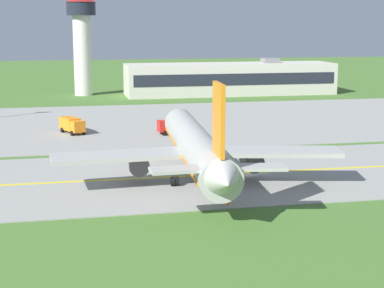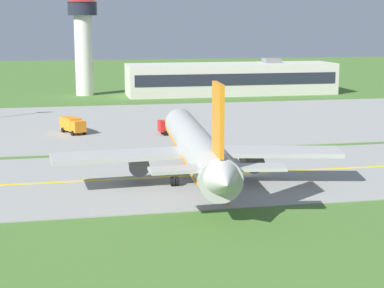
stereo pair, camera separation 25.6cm
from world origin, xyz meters
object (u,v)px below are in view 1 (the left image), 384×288
(service_truck_baggage, at_px, (171,128))
(control_tower, at_px, (82,35))
(service_truck_fuel, at_px, (72,125))
(airplane_lead, at_px, (196,147))

(service_truck_baggage, relative_size, control_tower, 0.26)
(service_truck_baggage, bearing_deg, control_tower, 100.43)
(service_truck_fuel, height_order, control_tower, control_tower)
(airplane_lead, bearing_deg, service_truck_baggage, 85.05)
(service_truck_baggage, bearing_deg, airplane_lead, -94.95)
(service_truck_fuel, distance_m, control_tower, 59.42)
(airplane_lead, relative_size, service_truck_fuel, 6.27)
(control_tower, bearing_deg, airplane_lead, -84.70)
(service_truck_fuel, xyz_separation_m, control_tower, (4.30, 57.70, 13.52))
(airplane_lead, distance_m, service_truck_fuel, 38.33)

